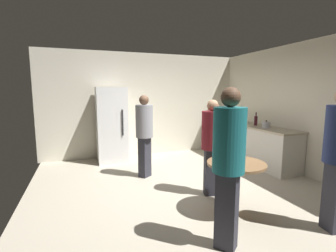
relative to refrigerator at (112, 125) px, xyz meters
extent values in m
cube|color=#B2A893|center=(0.94, -2.20, -0.95)|extent=(5.20, 5.20, 0.10)
cube|color=silver|center=(0.94, 0.43, 0.45)|extent=(5.32, 0.06, 2.70)
cube|color=silver|center=(3.57, -2.20, 0.45)|extent=(0.06, 5.20, 2.70)
cube|color=white|center=(0.00, 0.00, 0.00)|extent=(0.70, 0.65, 1.80)
cube|color=#262628|center=(0.21, -0.34, 0.09)|extent=(0.03, 0.03, 0.60)
cube|color=beige|center=(3.22, -1.48, -0.47)|extent=(0.60, 1.88, 0.86)
cube|color=tan|center=(3.22, -1.48, -0.02)|extent=(0.64, 1.92, 0.04)
cylinder|color=#B2B2B7|center=(3.17, -1.66, 0.07)|extent=(0.17, 0.17, 0.14)
sphere|color=black|center=(3.17, -1.66, 0.16)|extent=(0.04, 0.04, 0.04)
cone|color=#B2B2B7|center=(3.29, -1.66, 0.08)|extent=(0.09, 0.04, 0.06)
cylinder|color=#3F141E|center=(3.24, -1.23, 0.11)|extent=(0.08, 0.08, 0.22)
cylinder|color=#3F141E|center=(3.24, -1.23, 0.26)|extent=(0.03, 0.03, 0.09)
cylinder|color=#26662D|center=(3.14, -0.93, 0.07)|extent=(0.06, 0.06, 0.15)
cylinder|color=#26662D|center=(3.14, -0.93, 0.19)|extent=(0.02, 0.02, 0.08)
cylinder|color=olive|center=(1.29, -3.23, -0.55)|extent=(0.10, 0.10, 0.70)
cylinder|color=olive|center=(1.29, -3.23, -0.18)|extent=(0.80, 0.80, 0.03)
cylinder|color=#8C5919|center=(1.14, -3.31, -0.09)|extent=(0.06, 0.06, 0.15)
cylinder|color=#8C5919|center=(1.14, -3.31, 0.02)|extent=(0.02, 0.02, 0.08)
cylinder|color=#593314|center=(1.28, -3.36, -0.09)|extent=(0.06, 0.06, 0.15)
cylinder|color=#593314|center=(1.28, -3.36, 0.02)|extent=(0.02, 0.02, 0.08)
cylinder|color=white|center=(1.21, -3.22, -0.11)|extent=(0.08, 0.08, 0.11)
cube|color=#2D2D38|center=(0.74, -3.85, -0.47)|extent=(0.27, 0.28, 0.86)
cylinder|color=#1E727A|center=(0.74, -3.85, 0.30)|extent=(0.48, 0.48, 0.68)
sphere|color=brown|center=(0.74, -3.85, 0.75)|extent=(0.20, 0.20, 0.20)
cube|color=#2D2D38|center=(1.28, -2.56, -0.51)|extent=(0.26, 0.23, 0.78)
cylinder|color=maroon|center=(1.28, -2.56, 0.18)|extent=(0.42, 0.42, 0.62)
sphere|color=tan|center=(1.28, -2.56, 0.58)|extent=(0.18, 0.18, 0.18)
cube|color=#2D2D38|center=(0.47, -1.34, -0.50)|extent=(0.28, 0.27, 0.81)
cylinder|color=gray|center=(0.47, -1.34, 0.23)|extent=(0.48, 0.48, 0.64)
sphere|color=brown|center=(0.47, -1.34, 0.64)|extent=(0.19, 0.19, 0.19)
cube|color=#2D2D38|center=(2.16, -4.01, -0.47)|extent=(0.21, 0.25, 0.86)
camera|label=1|loc=(-0.70, -5.98, 0.80)|focal=26.19mm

